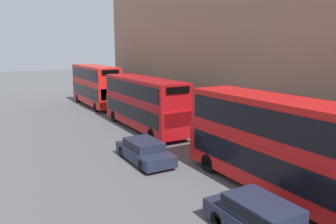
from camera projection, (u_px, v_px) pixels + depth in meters
name	position (u px, v px, depth m)	size (l,w,h in m)	color
bus_leading	(286.00, 144.00, 14.25)	(2.59, 11.18, 4.38)	red
bus_second_in_queue	(144.00, 101.00, 26.46)	(2.59, 10.73, 4.16)	#A80F14
bus_third_in_queue	(95.00, 84.00, 37.21)	(2.59, 10.38, 4.55)	red
car_dark_sedan	(263.00, 220.00, 11.14)	(1.78, 4.58, 1.43)	#1E2338
car_hatchback	(144.00, 150.00, 19.05)	(1.85, 4.41, 1.26)	#1E2338
pedestrian	(217.00, 132.00, 22.65)	(0.36, 0.36, 1.77)	maroon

